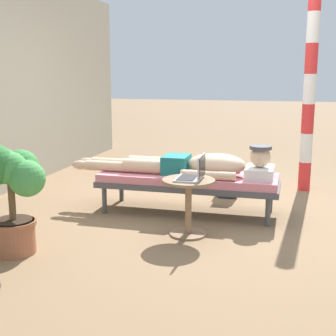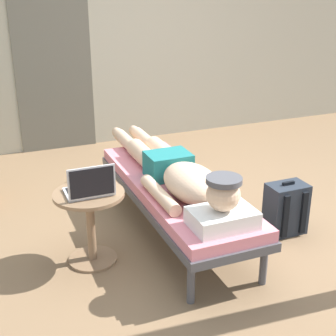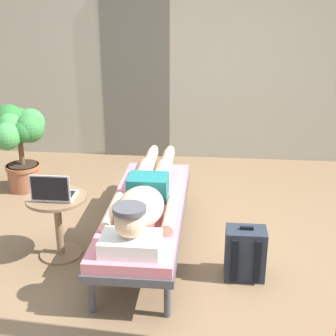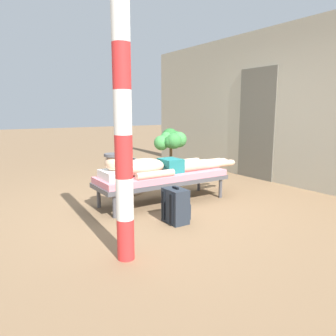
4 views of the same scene
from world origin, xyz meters
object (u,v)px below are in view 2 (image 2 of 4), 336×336
object	(u,v)px
person_reclining	(179,173)
backpack	(285,209)
side_table	(90,215)
laptop	(90,187)
lounge_chair	(175,191)

from	to	relation	value
person_reclining	backpack	bearing A→B (deg)	-17.74
side_table	laptop	xyz separation A→B (m)	(0.00, -0.05, 0.23)
lounge_chair	backpack	world-z (taller)	backpack
lounge_chair	laptop	distance (m)	0.76
laptop	side_table	bearing A→B (deg)	90.00
person_reclining	backpack	xyz separation A→B (m)	(0.79, -0.25, -0.32)
laptop	backpack	world-z (taller)	laptop
side_table	laptop	distance (m)	0.23
lounge_chair	backpack	size ratio (longest dim) A/B	4.47
lounge_chair	person_reclining	size ratio (longest dim) A/B	0.87
person_reclining	side_table	xyz separation A→B (m)	(-0.69, -0.09, -0.16)
lounge_chair	side_table	distance (m)	0.71
person_reclining	side_table	bearing A→B (deg)	-172.95
lounge_chair	laptop	size ratio (longest dim) A/B	6.12
side_table	backpack	bearing A→B (deg)	-6.43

